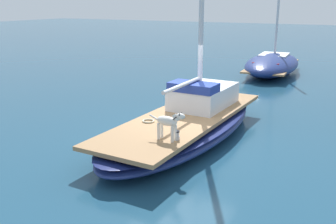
{
  "coord_description": "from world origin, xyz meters",
  "views": [
    {
      "loc": [
        4.4,
        -9.24,
        3.67
      ],
      "look_at": [
        0.0,
        -1.0,
        1.01
      ],
      "focal_mm": 41.53,
      "sensor_mm": 36.0,
      "label": 1
    }
  ],
  "objects": [
    {
      "name": "cabin_house",
      "position": [
        0.04,
        1.12,
        1.01
      ],
      "size": [
        1.46,
        2.26,
        0.84
      ],
      "color": "silver",
      "rests_on": "sailboat_main"
    },
    {
      "name": "moored_boat_far_astern",
      "position": [
        -0.3,
        11.07,
        0.55
      ],
      "size": [
        2.9,
        6.22,
        6.11
      ],
      "color": "navy",
      "rests_on": "ground"
    },
    {
      "name": "coiled_rope",
      "position": [
        -0.59,
        -0.98,
        0.68
      ],
      "size": [
        0.32,
        0.32,
        0.04
      ],
      "primitive_type": "torus",
      "color": "beige",
      "rests_on": "sailboat_main"
    },
    {
      "name": "dog_white",
      "position": [
        0.53,
        -1.95,
        1.08
      ],
      "size": [
        0.94,
        0.26,
        0.7
      ],
      "color": "silver",
      "rests_on": "sailboat_main"
    },
    {
      "name": "sailboat_main",
      "position": [
        0.0,
        0.0,
        0.34
      ],
      "size": [
        2.73,
        7.31,
        0.66
      ],
      "color": "navy",
      "rests_on": "ground"
    },
    {
      "name": "deck_winch",
      "position": [
        0.66,
        -1.84,
        0.76
      ],
      "size": [
        0.16,
        0.16,
        0.21
      ],
      "color": "#B7B7BC",
      "rests_on": "sailboat_main"
    },
    {
      "name": "ground_plane",
      "position": [
        0.0,
        0.0,
        0.0
      ],
      "size": [
        120.0,
        120.0,
        0.0
      ],
      "primitive_type": "plane",
      "color": "navy"
    }
  ]
}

